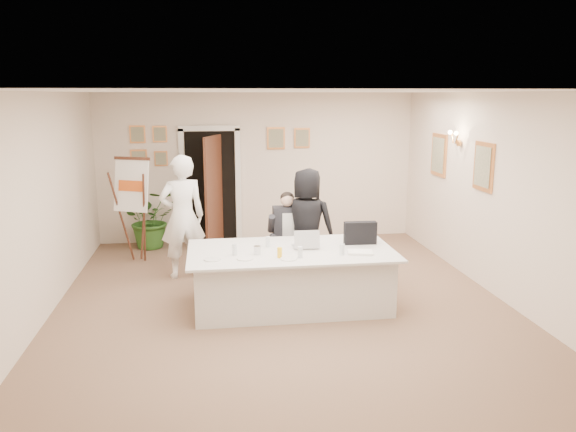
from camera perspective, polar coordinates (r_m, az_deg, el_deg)
The scene contains 28 objects.
floor at distance 7.71m, azimuth -0.63°, elevation -8.76°, with size 7.00×7.00×0.00m, color brown.
ceiling at distance 7.19m, azimuth -0.69°, elevation 12.55°, with size 6.00×7.00×0.02m, color white.
wall_back at distance 10.76m, azimuth -3.09°, elevation 4.96°, with size 6.00×0.10×2.80m, color beige.
wall_front at distance 3.99m, azimuth 5.95°, elevation -7.79°, with size 6.00×0.10×2.80m, color beige.
wall_left at distance 7.55m, azimuth -23.86°, elevation 0.79°, with size 0.10×7.00×2.80m, color beige.
wall_right at distance 8.26m, azimuth 20.47°, elevation 1.97°, with size 0.10×7.00×2.80m, color beige.
doorway at distance 10.59m, azimuth -7.75°, elevation 2.80°, with size 1.14×0.86×2.20m.
pictures_back_wall at distance 10.64m, azimuth -7.43°, elevation 7.23°, with size 3.40×0.06×0.80m, color #DE8E4C, non-canonical shape.
pictures_right_wall at distance 9.26m, azimuth 16.95°, elevation 5.44°, with size 0.06×2.20×0.80m, color #DE8E4C, non-canonical shape.
wall_sconce at distance 9.20m, azimuth 16.69°, elevation 7.61°, with size 0.20×0.30×0.24m, color #B37939, non-canonical shape.
conference_table at distance 7.46m, azimuth 0.30°, elevation -6.27°, with size 2.68×1.43×0.78m.
seated_man at distance 8.47m, azimuth -0.04°, elevation -1.99°, with size 0.58×0.62×1.36m, color black, non-canonical shape.
flip_chart at distance 9.66m, azimuth -15.16°, elevation 0.11°, with size 0.62×0.50×1.73m.
standing_man at distance 8.66m, azimuth -10.67°, elevation -0.08°, with size 0.69×0.45×1.89m, color white.
standing_woman at distance 8.38m, azimuth 1.94°, elevation -0.93°, with size 0.83×0.54×1.71m, color black.
potted_palm at distance 10.56m, azimuth -13.73°, elevation -0.27°, with size 0.97×0.84×1.08m, color #2A581D.
laptop at distance 7.43m, azimuth 1.78°, elevation -2.16°, with size 0.34×0.36×0.28m, color #B7BABC, non-canonical shape.
laptop_bag at distance 7.66m, azimuth 7.35°, elevation -1.71°, with size 0.44×0.12×0.31m, color black.
paper_stack at distance 7.23m, azimuth 7.34°, elevation -3.69°, with size 0.31×0.22×0.03m, color white.
plate_left at distance 6.96m, azimuth -7.70°, elevation -4.38°, with size 0.21×0.21×0.01m, color white.
plate_mid at distance 6.95m, azimuth -4.40°, elevation -4.34°, with size 0.21×0.21×0.01m, color white.
plate_near at distance 6.92m, azimuth 0.07°, elevation -4.37°, with size 0.21×0.21×0.01m, color white.
glass_a at distance 7.12m, azimuth -5.45°, elevation -3.43°, with size 0.06×0.06×0.14m, color silver.
glass_b at distance 6.98m, azimuth 1.24°, elevation -3.70°, with size 0.06×0.06×0.14m, color silver.
glass_c at distance 7.14m, azimuth 5.52°, elevation -3.39°, with size 0.07×0.07×0.14m, color silver.
glass_d at distance 7.47m, azimuth -2.06°, elevation -2.63°, with size 0.06×0.06×0.14m, color silver.
oj_glass at distance 6.98m, azimuth -0.85°, elevation -3.74°, with size 0.06×0.06×0.13m, color yellow.
steel_jug at distance 7.13m, azimuth -3.15°, elevation -3.49°, with size 0.09×0.09×0.11m, color silver.
Camera 1 is at (-0.93, -7.13, 2.76)m, focal length 35.00 mm.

